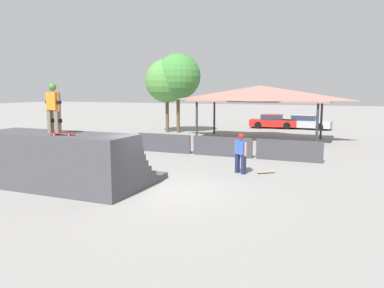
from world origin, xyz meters
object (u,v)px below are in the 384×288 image
(skater_on_deck, at_px, (53,105))
(parked_car_red, at_px, (273,122))
(bystander_walking, at_px, (241,150))
(parked_car_silver, at_px, (305,122))
(skateboard_on_deck, at_px, (63,134))
(skateboard_on_ground, at_px, (266,172))
(tree_beside_pavilion, at_px, (178,77))
(tree_far_back, at_px, (167,81))

(skater_on_deck, xyz_separation_m, parked_car_red, (2.85, 25.01, -2.41))
(bystander_walking, bearing_deg, parked_car_silver, -62.23)
(skater_on_deck, height_order, bystander_walking, skater_on_deck)
(bystander_walking, xyz_separation_m, parked_car_silver, (0.56, 20.07, -0.41))
(bystander_walking, distance_m, parked_car_silver, 20.09)
(skateboard_on_deck, bearing_deg, skater_on_deck, 150.06)
(skateboard_on_ground, relative_size, tree_beside_pavilion, 0.11)
(skater_on_deck, xyz_separation_m, tree_far_back, (-4.67, 18.09, 1.25))
(skateboard_on_ground, height_order, parked_car_silver, parked_car_silver)
(skateboard_on_deck, distance_m, tree_beside_pavilion, 19.04)
(skater_on_deck, distance_m, parked_car_silver, 26.04)
(skater_on_deck, height_order, parked_car_silver, skater_on_deck)
(bystander_walking, height_order, skateboard_on_ground, bystander_walking)
(skateboard_on_deck, xyz_separation_m, tree_far_back, (-5.12, 18.20, 2.19))
(skater_on_deck, relative_size, skateboard_on_deck, 2.00)
(skateboard_on_ground, distance_m, tree_beside_pavilion, 16.71)
(parked_car_silver, bearing_deg, skateboard_on_deck, -96.71)
(skateboard_on_deck, distance_m, parked_car_silver, 25.98)
(bystander_walking, distance_m, tree_beside_pavilion, 16.24)
(tree_beside_pavilion, relative_size, tree_far_back, 1.07)
(skateboard_on_deck, relative_size, tree_far_back, 0.14)
(tree_beside_pavilion, distance_m, parked_car_silver, 12.45)
(parked_car_silver, bearing_deg, bystander_walking, -86.56)
(parked_car_red, bearing_deg, skateboard_on_ground, -86.88)
(skateboard_on_ground, height_order, tree_beside_pavilion, tree_beside_pavilion)
(skateboard_on_ground, xyz_separation_m, tree_beside_pavilion, (-9.96, 12.63, 4.56))
(skateboard_on_ground, bearing_deg, parked_car_red, 61.24)
(tree_beside_pavilion, bearing_deg, skateboard_on_ground, -51.74)
(skater_on_deck, distance_m, parked_car_red, 25.28)
(skater_on_deck, xyz_separation_m, skateboard_on_deck, (0.46, -0.10, -0.94))
(skater_on_deck, xyz_separation_m, bystander_walking, (5.18, 5.22, -2.00))
(tree_beside_pavilion, bearing_deg, tree_far_back, -167.63)
(bystander_walking, xyz_separation_m, tree_far_back, (-9.84, 12.88, 3.25))
(parked_car_silver, bearing_deg, skater_on_deck, -97.75)
(bystander_walking, bearing_deg, skateboard_on_deck, 77.77)
(skateboard_on_deck, distance_m, bystander_walking, 7.19)
(tree_far_back, height_order, parked_car_silver, tree_far_back)
(skateboard_on_deck, distance_m, skateboard_on_ground, 8.39)
(parked_car_red, bearing_deg, bystander_walking, -90.01)
(tree_beside_pavilion, relative_size, parked_car_silver, 1.40)
(tree_far_back, xyz_separation_m, parked_car_silver, (10.40, 7.20, -3.66))
(bystander_walking, relative_size, tree_beside_pavilion, 0.26)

